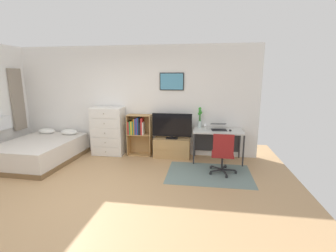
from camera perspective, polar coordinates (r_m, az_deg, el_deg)
name	(u,v)px	position (r m, az deg, el deg)	size (l,w,h in m)	color
ground_plane	(95,197)	(4.30, -17.13, -15.84)	(7.20, 7.20, 0.00)	tan
wall_back_with_posters	(135,101)	(6.12, -8.03, 6.02)	(6.12, 0.09, 2.70)	white
area_rug	(209,174)	(5.03, 9.80, -11.21)	(1.70, 1.20, 0.01)	slate
bed	(41,151)	(6.33, -28.19, -5.24)	(1.53, 1.95, 0.63)	brown
dresser	(108,131)	(6.19, -14.14, -1.20)	(0.79, 0.46, 1.21)	white
bookshelf	(138,131)	(6.00, -7.13, -1.20)	(0.59, 0.30, 1.03)	tan
tv_stand	(172,148)	(5.88, 0.96, -5.21)	(0.88, 0.41, 0.47)	tan
television	(172,126)	(5.72, 0.94, 0.00)	(0.96, 0.16, 0.62)	black
desk	(218,135)	(5.71, 11.85, -2.11)	(1.14, 0.64, 0.74)	silver
office_chair	(223,153)	(4.92, 13.00, -6.25)	(0.56, 0.58, 0.86)	#232326
laptop	(219,127)	(5.66, 12.02, -0.26)	(0.38, 0.40, 0.15)	#333338
computer_mouse	(230,130)	(5.59, 14.71, -0.99)	(0.06, 0.10, 0.03)	#262628
bamboo_vase	(200,118)	(5.77, 7.64, 1.94)	(0.10, 0.10, 0.49)	silver
wine_glass	(205,125)	(5.52, 8.95, 0.35)	(0.07, 0.07, 0.18)	silver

